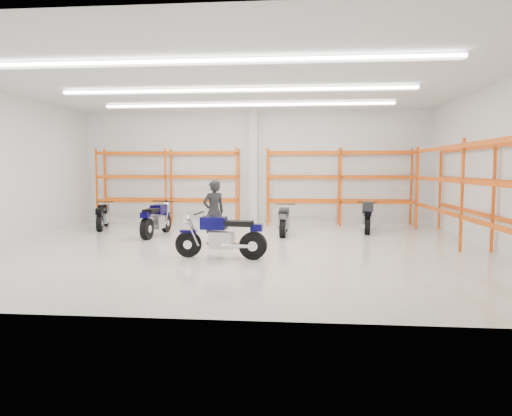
# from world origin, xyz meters

# --- Properties ---
(ground) EXTENTS (14.00, 14.00, 0.00)m
(ground) POSITION_xyz_m (0.00, 0.00, 0.00)
(ground) COLOR beige
(ground) RESTS_ON ground
(room_shell) EXTENTS (14.02, 12.02, 4.51)m
(room_shell) POSITION_xyz_m (0.00, 0.03, 3.28)
(room_shell) COLOR white
(room_shell) RESTS_ON ground
(motorcycle_main) EXTENTS (2.31, 0.77, 1.13)m
(motorcycle_main) POSITION_xyz_m (-0.02, -1.47, 0.53)
(motorcycle_main) COLOR black
(motorcycle_main) RESTS_ON ground
(motorcycle_back_a) EXTENTS (0.76, 1.95, 0.97)m
(motorcycle_back_a) POSITION_xyz_m (-5.29, 3.45, 0.46)
(motorcycle_back_a) COLOR black
(motorcycle_back_a) RESTS_ON ground
(motorcycle_back_b) EXTENTS (0.76, 2.29, 1.13)m
(motorcycle_back_b) POSITION_xyz_m (-2.84, 1.96, 0.53)
(motorcycle_back_b) COLOR black
(motorcycle_back_b) RESTS_ON ground
(motorcycle_back_c) EXTENTS (0.68, 2.05, 1.01)m
(motorcycle_back_c) POSITION_xyz_m (1.32, 2.60, 0.47)
(motorcycle_back_c) COLOR black
(motorcycle_back_c) RESTS_ON ground
(motorcycle_back_d) EXTENTS (0.71, 2.17, 1.11)m
(motorcycle_back_d) POSITION_xyz_m (4.17, 3.52, 0.53)
(motorcycle_back_d) COLOR black
(motorcycle_back_d) RESTS_ON ground
(standing_man) EXTENTS (0.82, 0.76, 1.87)m
(standing_man) POSITION_xyz_m (-0.67, 0.65, 0.94)
(standing_man) COLOR black
(standing_man) RESTS_ON ground
(structural_column) EXTENTS (0.32, 0.32, 4.50)m
(structural_column) POSITION_xyz_m (0.00, 5.82, 2.25)
(structural_column) COLOR white
(structural_column) RESTS_ON ground
(pallet_racking_back_left) EXTENTS (5.67, 0.87, 3.00)m
(pallet_racking_back_left) POSITION_xyz_m (-3.40, 5.48, 1.79)
(pallet_racking_back_left) COLOR #D84D15
(pallet_racking_back_left) RESTS_ON ground
(pallet_racking_back_right) EXTENTS (5.67, 0.87, 3.00)m
(pallet_racking_back_right) POSITION_xyz_m (3.40, 5.48, 1.79)
(pallet_racking_back_right) COLOR #D84D15
(pallet_racking_back_right) RESTS_ON ground
(pallet_racking_side) EXTENTS (0.87, 9.07, 3.00)m
(pallet_racking_side) POSITION_xyz_m (6.48, 0.00, 1.81)
(pallet_racking_side) COLOR #D84D15
(pallet_racking_side) RESTS_ON ground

